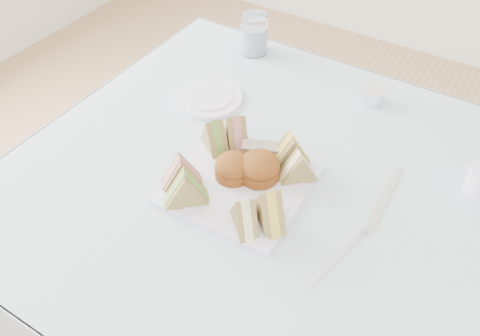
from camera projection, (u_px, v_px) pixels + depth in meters
The scene contains 19 objects.
table at pixel (252, 273), 1.36m from camera, with size 0.90×0.90×0.74m, color brown.
tablecloth at pixel (255, 174), 1.10m from camera, with size 1.02×1.02×0.01m, color #C5DFFC.
serving_plate at pixel (240, 183), 1.07m from camera, with size 0.28×0.28×0.01m, color white.
sandwich_fl_a at pixel (181, 171), 1.03m from camera, with size 0.09×0.04×0.08m, color olive, non-canonical shape.
sandwich_fl_b at pixel (186, 187), 1.00m from camera, with size 0.09×0.04×0.08m, color olive, non-canonical shape.
sandwich_fr_a at pixel (269, 206), 0.96m from camera, with size 0.09×0.04×0.08m, color olive, non-canonical shape.
sandwich_fr_b at pixel (245, 213), 0.95m from camera, with size 0.08×0.04×0.07m, color olive, non-canonical shape.
sandwich_bl_a at pixel (215, 134), 1.12m from camera, with size 0.09×0.04×0.08m, color olive, non-canonical shape.
sandwich_bl_b at pixel (236, 130), 1.13m from camera, with size 0.09×0.04×0.08m, color olive, non-canonical shape.
sandwich_br_a at pixel (298, 165), 1.05m from camera, with size 0.08×0.04×0.07m, color olive, non-canonical shape.
sandwich_br_b at pixel (290, 149), 1.08m from camera, with size 0.09×0.04×0.08m, color olive, non-canonical shape.
scone_left at pixel (233, 167), 1.06m from camera, with size 0.08×0.08×0.05m, color brown.
scone_right at pixel (259, 167), 1.05m from camera, with size 0.09×0.09×0.06m, color brown.
pastry_slice at pixel (261, 152), 1.10m from camera, with size 0.08×0.03×0.04m, color tan.
side_plate at pixel (208, 98), 1.29m from camera, with size 0.17×0.17×0.01m, color white.
water_glass at pixel (254, 34), 1.42m from camera, with size 0.08×0.08×0.11m, color white.
tea_strainer at pixel (373, 97), 1.27m from camera, with size 0.06×0.06×0.03m, color silver.
knife at pixel (385, 197), 1.05m from camera, with size 0.02×0.20×0.00m, color silver.
fork at pixel (336, 259), 0.93m from camera, with size 0.01×0.16×0.00m, color silver.
Camera 1 is at (0.39, -0.68, 1.52)m, focal length 38.00 mm.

